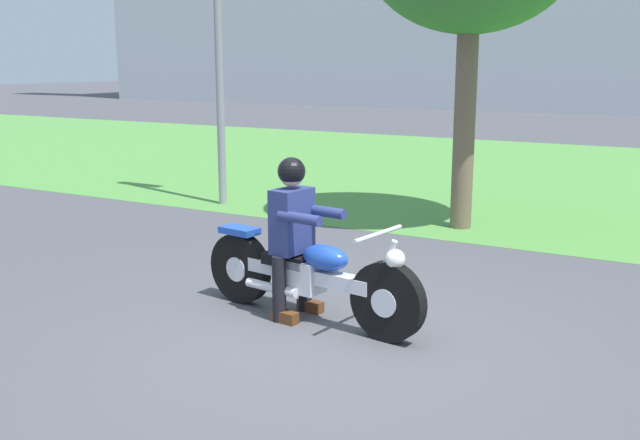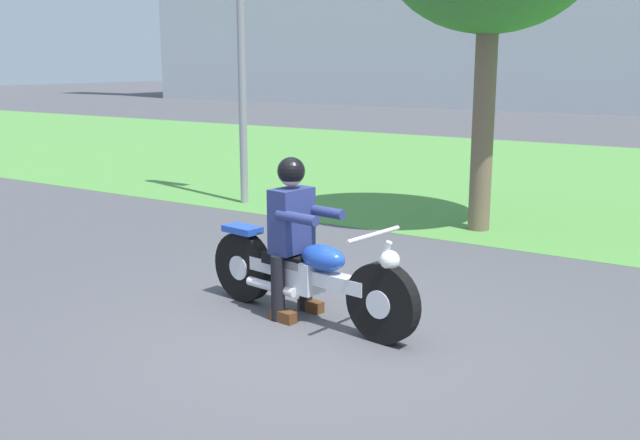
{
  "view_description": "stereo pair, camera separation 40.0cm",
  "coord_description": "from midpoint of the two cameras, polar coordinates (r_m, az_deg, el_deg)",
  "views": [
    {
      "loc": [
        2.72,
        -4.85,
        2.2
      ],
      "look_at": [
        -0.36,
        0.57,
        0.85
      ],
      "focal_mm": 41.16,
      "sensor_mm": 36.0,
      "label": 1
    },
    {
      "loc": [
        3.06,
        -4.64,
        2.2
      ],
      "look_at": [
        -0.36,
        0.57,
        0.85
      ],
      "focal_mm": 41.16,
      "sensor_mm": 36.0,
      "label": 2
    }
  ],
  "objects": [
    {
      "name": "motorcycle_lead",
      "position": [
        6.32,
        -2.68,
        -4.37
      ],
      "size": [
        2.26,
        0.66,
        0.89
      ],
      "rotation": [
        0.0,
        0.0,
        -0.13
      ],
      "color": "black",
      "rests_on": "ground"
    },
    {
      "name": "ground",
      "position": [
        5.98,
        -1.67,
        -9.38
      ],
      "size": [
        120.0,
        120.0,
        0.0
      ],
      "primitive_type": "plane",
      "color": "#4C4C51"
    },
    {
      "name": "grass_verge",
      "position": [
        14.88,
        18.09,
        3.13
      ],
      "size": [
        60.0,
        12.0,
        0.01
      ],
      "primitive_type": "cube",
      "color": "#549342",
      "rests_on": "ground"
    },
    {
      "name": "rider_lead",
      "position": [
        6.32,
        -3.88,
        -0.41
      ],
      "size": [
        0.59,
        0.51,
        1.41
      ],
      "rotation": [
        0.0,
        0.0,
        -0.13
      ],
      "color": "black",
      "rests_on": "ground"
    }
  ]
}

